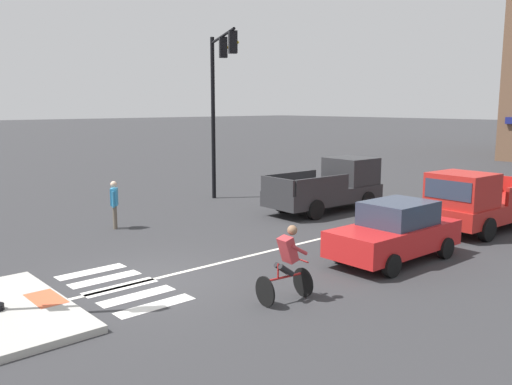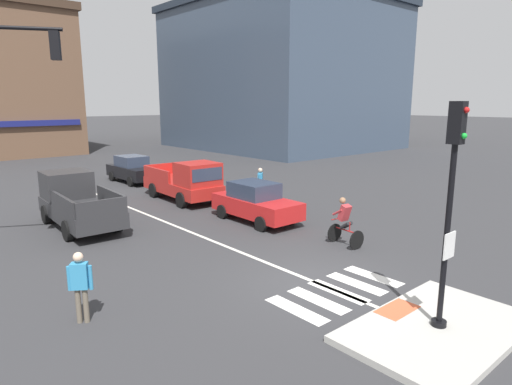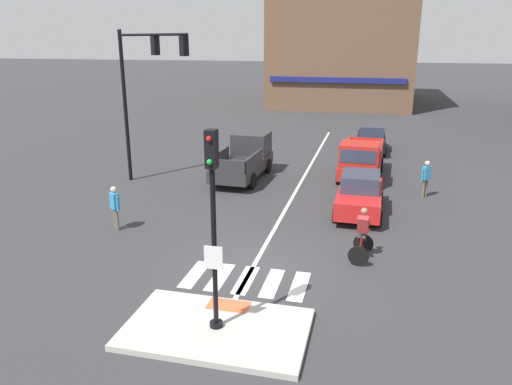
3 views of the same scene
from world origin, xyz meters
TOP-DOWN VIEW (x-y plane):
  - ground_plane at (0.00, 0.00)m, footprint 300.00×300.00m
  - traffic_island at (0.00, -3.51)m, footprint 4.40×2.71m
  - tactile_pad_front at (0.00, -2.51)m, footprint 1.10×0.60m
  - signal_pole at (0.00, -3.52)m, footprint 0.44×0.38m
  - crosswalk_stripe_a at (-1.58, -0.77)m, footprint 0.44×1.80m
  - crosswalk_stripe_b at (-0.79, -0.77)m, footprint 0.44×1.80m
  - crosswalk_stripe_c at (0.00, -0.77)m, footprint 0.44×1.80m
  - crosswalk_stripe_d at (0.79, -0.77)m, footprint 0.44×1.80m
  - crosswalk_stripe_e at (1.58, -0.77)m, footprint 0.44×1.80m
  - lane_centre_line at (-0.00, 10.00)m, footprint 0.14×28.00m
  - building_corner_left at (25.97, 28.27)m, footprint 19.18×21.63m
  - car_red_eastbound_mid at (2.97, 5.99)m, footprint 1.88×4.12m
  - car_black_eastbound_distant at (3.19, 17.96)m, footprint 1.91×4.13m
  - pickup_truck_red_eastbound_far at (2.81, 11.10)m, footprint 2.23×5.18m
  - pickup_truck_charcoal_westbound_far at (-2.93, 10.21)m, footprint 2.20×5.17m
  - cyclist at (3.22, 1.56)m, footprint 0.78×1.16m
  - pedestrian_at_curb_left at (-5.68, 1.98)m, footprint 0.47×0.39m
  - pedestrian_waiting_far_side at (5.73, 8.82)m, footprint 0.44×0.40m

SIDE VIEW (x-z plane):
  - ground_plane at x=0.00m, z-range 0.00..0.00m
  - crosswalk_stripe_a at x=-1.58m, z-range 0.00..0.01m
  - crosswalk_stripe_b at x=-0.79m, z-range 0.00..0.01m
  - crosswalk_stripe_c at x=0.00m, z-range 0.00..0.01m
  - crosswalk_stripe_d at x=0.79m, z-range 0.00..0.01m
  - crosswalk_stripe_e at x=1.58m, z-range 0.00..0.01m
  - lane_centre_line at x=0.00m, z-range 0.00..0.01m
  - traffic_island at x=0.00m, z-range 0.00..0.15m
  - tactile_pad_front at x=0.00m, z-range 0.15..0.16m
  - car_red_eastbound_mid at x=2.97m, z-range -0.01..1.63m
  - car_black_eastbound_distant at x=3.19m, z-range -0.01..1.63m
  - cyclist at x=3.22m, z-range 0.03..1.71m
  - pickup_truck_red_eastbound_far at x=2.81m, z-range -0.06..2.02m
  - pickup_truck_charcoal_westbound_far at x=-2.93m, z-range -0.06..2.02m
  - pedestrian_at_curb_left at x=-5.68m, z-range 0.15..1.82m
  - pedestrian_waiting_far_side at x=5.73m, z-range 0.15..1.82m
  - signal_pole at x=0.00m, z-range 0.64..5.41m
  - building_corner_left at x=25.97m, z-range 0.02..15.26m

